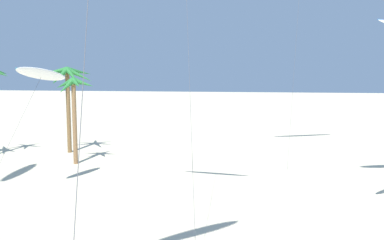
{
  "coord_description": "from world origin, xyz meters",
  "views": [
    {
      "loc": [
        5.47,
        7.14,
        8.78
      ],
      "look_at": [
        3.2,
        25.67,
        6.47
      ],
      "focal_mm": 42.63,
      "sensor_mm": 36.0,
      "label": 1
    }
  ],
  "objects": [
    {
      "name": "palm_tree_2",
      "position": [
        -12.06,
        50.06,
        7.07
      ],
      "size": [
        4.9,
        5.14,
        8.51
      ],
      "color": "brown",
      "rests_on": "ground"
    },
    {
      "name": "palm_tree_3",
      "position": [
        -9.5,
        45.14,
        6.22
      ],
      "size": [
        3.69,
        3.49,
        7.64
      ],
      "color": "olive",
      "rests_on": "ground"
    },
    {
      "name": "flying_kite_5",
      "position": [
        -8.4,
        36.68,
        8.09
      ],
      "size": [
        3.29,
        7.3,
        8.89
      ],
      "color": "white",
      "rests_on": "ground"
    }
  ]
}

